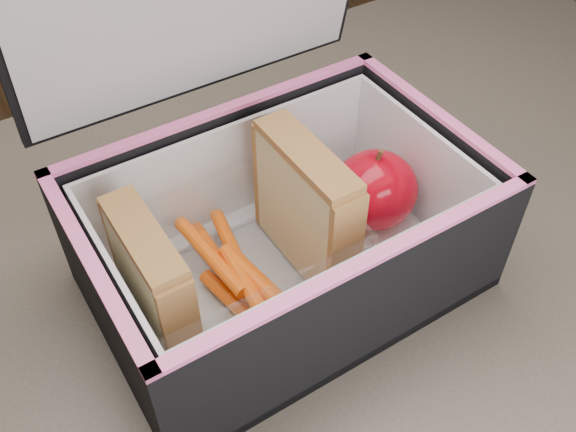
% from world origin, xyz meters
% --- Properties ---
extents(kitchen_table, '(1.20, 0.80, 0.75)m').
position_xyz_m(kitchen_table, '(0.00, 0.00, 0.66)').
color(kitchen_table, brown).
rests_on(kitchen_table, ground).
extents(lunch_bag, '(0.31, 0.25, 0.31)m').
position_xyz_m(lunch_bag, '(-0.02, 0.04, 0.82)').
color(lunch_bag, black).
rests_on(lunch_bag, kitchen_table).
extents(plastic_tub, '(0.18, 0.13, 0.07)m').
position_xyz_m(plastic_tub, '(-0.06, 0.04, 0.80)').
color(plastic_tub, white).
rests_on(plastic_tub, lunch_bag).
extents(sandwich_left, '(0.03, 0.10, 0.11)m').
position_xyz_m(sandwich_left, '(-0.13, 0.04, 0.82)').
color(sandwich_left, '#C9B77C').
rests_on(sandwich_left, plastic_tub).
extents(sandwich_right, '(0.03, 0.11, 0.12)m').
position_xyz_m(sandwich_right, '(0.00, 0.04, 0.83)').
color(sandwich_right, '#C9B77C').
rests_on(sandwich_right, plastic_tub).
extents(carrot_sticks, '(0.05, 0.16, 0.03)m').
position_xyz_m(carrot_sticks, '(-0.06, 0.03, 0.78)').
color(carrot_sticks, '#E44B0B').
rests_on(carrot_sticks, plastic_tub).
extents(paper_napkin, '(0.09, 0.09, 0.01)m').
position_xyz_m(paper_napkin, '(0.08, 0.05, 0.77)').
color(paper_napkin, white).
rests_on(paper_napkin, lunch_bag).
extents(red_apple, '(0.09, 0.09, 0.08)m').
position_xyz_m(red_apple, '(0.08, 0.04, 0.81)').
color(red_apple, '#920010').
rests_on(red_apple, paper_napkin).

